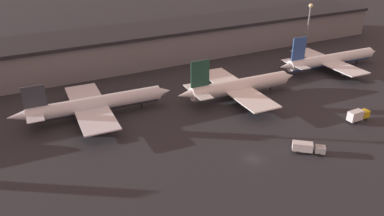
# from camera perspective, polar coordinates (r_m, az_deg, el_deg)

# --- Properties ---
(ground) EXTENTS (600.00, 600.00, 0.00)m
(ground) POSITION_cam_1_polar(r_m,az_deg,el_deg) (90.64, 9.24, -7.66)
(ground) COLOR #26262B
(terminal_building) EXTENTS (233.23, 25.25, 13.21)m
(terminal_building) POSITION_cam_1_polar(r_m,az_deg,el_deg) (152.50, -8.48, 9.32)
(terminal_building) COLOR slate
(terminal_building) RESTS_ON ground
(airplane_1) EXTENTS (46.45, 33.94, 12.22)m
(airplane_1) POSITION_cam_1_polar(r_m,az_deg,el_deg) (110.29, -14.55, 0.50)
(airplane_1) COLOR silver
(airplane_1) RESTS_ON ground
(airplane_2) EXTENTS (42.76, 36.03, 14.38)m
(airplane_2) POSITION_cam_1_polar(r_m,az_deg,el_deg) (119.98, 7.16, 3.31)
(airplane_2) COLOR white
(airplane_2) RESTS_ON ground
(airplane_3) EXTENTS (47.86, 33.29, 14.28)m
(airplane_3) POSITION_cam_1_polar(r_m,az_deg,el_deg) (153.44, 20.35, 6.90)
(airplane_3) COLOR white
(airplane_3) RESTS_ON ground
(service_vehicle_1) EXTENTS (7.18, 2.29, 3.43)m
(service_vehicle_1) POSITION_cam_1_polar(r_m,az_deg,el_deg) (114.81, 23.95, -1.01)
(service_vehicle_1) COLOR gold
(service_vehicle_1) RESTS_ON ground
(service_vehicle_2) EXTENTS (7.27, 6.54, 2.78)m
(service_vehicle_2) POSITION_cam_1_polar(r_m,az_deg,el_deg) (94.90, 17.15, -5.77)
(service_vehicle_2) COLOR #9EA3A8
(service_vehicle_2) RESTS_ON ground
(lamp_post_1) EXTENTS (1.80, 1.80, 20.14)m
(lamp_post_1) POSITION_cam_1_polar(r_m,az_deg,el_deg) (173.24, 17.39, 12.68)
(lamp_post_1) COLOR slate
(lamp_post_1) RESTS_ON ground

